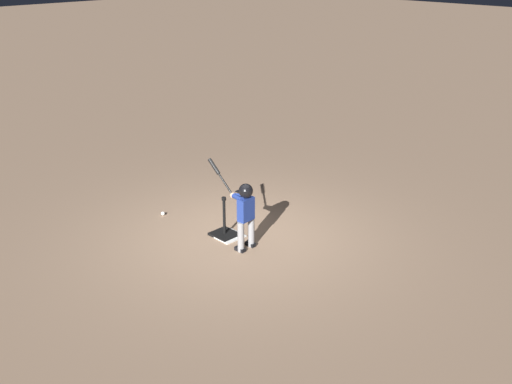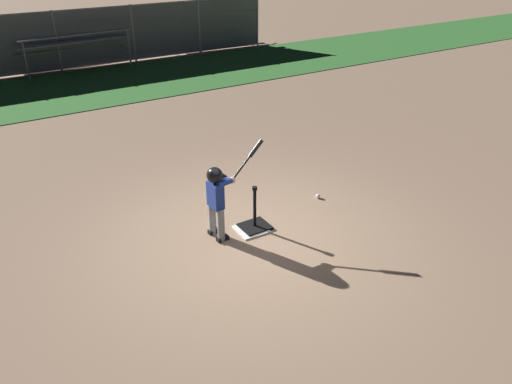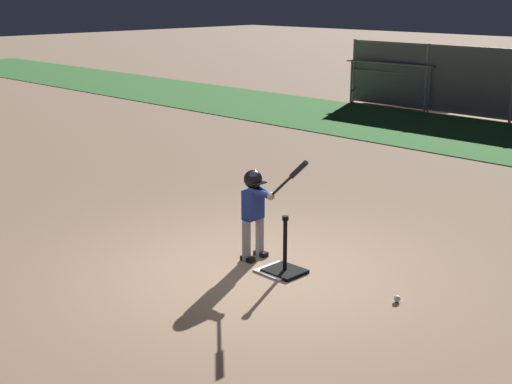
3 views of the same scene
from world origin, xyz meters
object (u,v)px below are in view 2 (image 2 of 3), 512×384
baseball (318,196)px  batter_child (218,193)px  batting_tee (255,222)px  bleachers_far_right (202,28)px  bleachers_left_center (69,48)px

baseball → batter_child: bearing=-175.4°
batter_child → baseball: size_ratio=18.58×
batting_tee → batter_child: bearing=171.9°
batting_tee → bleachers_far_right: (5.42, 12.55, 0.54)m
batting_tee → bleachers_far_right: bearing=66.7°
batting_tee → baseball: bearing=9.6°
batter_child → bleachers_left_center: 11.60m
batting_tee → bleachers_left_center: (0.15, 11.66, 0.51)m
batter_child → bleachers_far_right: bearing=64.4°
batting_tee → baseball: (1.41, 0.24, -0.06)m
baseball → bleachers_far_right: bearing=72.0°
batter_child → baseball: batter_child is taller
bleachers_far_right → baseball: bearing=-108.0°
batter_child → bleachers_far_right: size_ratio=0.38×
batting_tee → bleachers_left_center: bearing=89.3°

